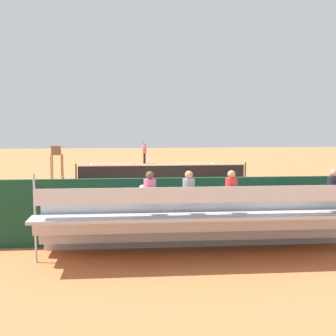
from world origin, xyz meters
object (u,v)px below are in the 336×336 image
tennis_net (162,172)px  tennis_ball_near (173,167)px  umpire_chair (57,160)px  bleacher_stand (211,222)px  tennis_racket (131,164)px  line_judge (62,206)px  tennis_player (144,151)px  courtside_bench (295,218)px  equipment_bag (247,231)px

tennis_net → tennis_ball_near: size_ratio=156.06×
tennis_net → umpire_chair: 6.25m
umpire_chair → bleacher_stand: bearing=112.4°
tennis_ball_near → tennis_net: bearing=79.4°
umpire_chair → tennis_ball_near: 10.70m
tennis_racket → line_judge: size_ratio=0.28×
tennis_net → line_judge: (4.18, 12.91, 0.51)m
tennis_player → tennis_ball_near: (-2.02, 3.30, -0.98)m
bleacher_stand → courtside_bench: bleacher_stand is taller
tennis_net → bleacher_stand: bleacher_stand is taller
courtside_bench → tennis_racket: (5.05, -23.68, -0.54)m
umpire_chair → tennis_racket: bearing=-113.0°
line_judge → bleacher_stand: bearing=150.0°
line_judge → equipment_bag: bearing=175.2°
equipment_bag → tennis_ball_near: bearing=-89.2°
bleacher_stand → line_judge: 4.98m
equipment_bag → tennis_ball_near: (0.30, -20.80, -0.15)m
tennis_net → tennis_racket: bearing=-80.3°
courtside_bench → tennis_racket: courtside_bench is taller
bleacher_stand → line_judge: bearing=-30.0°
tennis_net → courtside_bench: size_ratio=5.72×
tennis_player → line_judge: size_ratio=1.00×
tennis_net → equipment_bag: tennis_net is taller
umpire_chair → tennis_racket: size_ratio=3.94×
tennis_racket → tennis_net: bearing=99.7°
tennis_net → tennis_ball_near: 7.55m
umpire_chair → tennis_player: size_ratio=1.11×
line_judge → tennis_ball_near: bearing=-105.3°
line_judge → courtside_bench: bearing=177.2°
equipment_bag → tennis_ball_near: size_ratio=13.64×
tennis_racket → tennis_ball_near: tennis_ball_near is taller
tennis_net → equipment_bag: (-1.68, 13.40, -0.32)m
tennis_player → line_judge: same height
bleacher_stand → tennis_racket: bleacher_stand is taller
umpire_chair → tennis_racket: umpire_chair is taller
tennis_player → tennis_ball_near: 3.99m
courtside_bench → tennis_ball_near: size_ratio=27.27×
tennis_ball_near → line_judge: line_judge is taller
courtside_bench → tennis_racket: bearing=-78.0°
tennis_net → equipment_bag: 13.51m
tennis_racket → line_judge: (2.41, 23.32, 1.00)m
umpire_chair → line_judge: (-2.02, 12.88, -0.30)m
bleacher_stand → tennis_player: size_ratio=4.70×
bleacher_stand → courtside_bench: 3.82m
courtside_bench → line_judge: 7.48m
tennis_racket → tennis_ball_near: 4.36m
tennis_net → equipment_bag: size_ratio=11.44×
tennis_player → tennis_racket: 1.54m
umpire_chair → equipment_bag: umpire_chair is taller
bleacher_stand → tennis_ball_near: (-1.25, -22.80, -0.94)m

